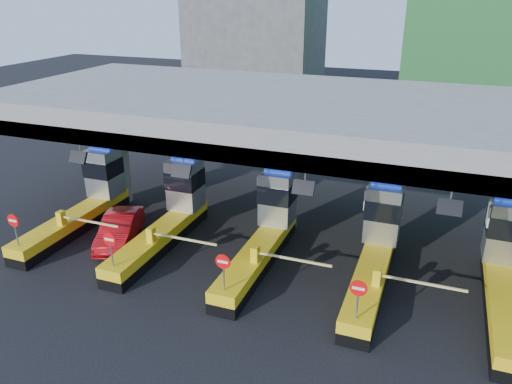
% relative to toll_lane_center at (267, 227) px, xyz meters
% --- Properties ---
extents(ground, '(120.00, 120.00, 0.00)m').
position_rel_toll_lane_center_xyz_m(ground, '(-0.00, -0.28, -1.40)').
color(ground, black).
rests_on(ground, ground).
extents(toll_canopy, '(28.00, 12.09, 7.00)m').
position_rel_toll_lane_center_xyz_m(toll_canopy, '(-0.00, 2.59, 4.74)').
color(toll_canopy, slate).
rests_on(toll_canopy, ground).
extents(toll_lane_far_left, '(4.43, 8.00, 4.16)m').
position_rel_toll_lane_center_xyz_m(toll_lane_far_left, '(-10.00, 0.00, 0.00)').
color(toll_lane_far_left, black).
rests_on(toll_lane_far_left, ground).
extents(toll_lane_left, '(4.43, 8.00, 4.16)m').
position_rel_toll_lane_center_xyz_m(toll_lane_left, '(-5.00, 0.00, 0.00)').
color(toll_lane_left, black).
rests_on(toll_lane_left, ground).
extents(toll_lane_center, '(4.43, 8.00, 4.16)m').
position_rel_toll_lane_center_xyz_m(toll_lane_center, '(0.00, 0.00, 0.00)').
color(toll_lane_center, black).
rests_on(toll_lane_center, ground).
extents(toll_lane_right, '(4.43, 8.00, 4.16)m').
position_rel_toll_lane_center_xyz_m(toll_lane_right, '(5.00, 0.00, 0.00)').
color(toll_lane_right, black).
rests_on(toll_lane_right, ground).
extents(toll_lane_far_right, '(4.43, 8.00, 4.16)m').
position_rel_toll_lane_center_xyz_m(toll_lane_far_right, '(10.00, 0.00, 0.00)').
color(toll_lane_far_right, black).
rests_on(toll_lane_far_right, ground).
extents(bg_building_concrete, '(14.00, 10.00, 18.00)m').
position_rel_toll_lane_center_xyz_m(bg_building_concrete, '(-14.00, 35.72, 7.60)').
color(bg_building_concrete, '#4C4C49').
rests_on(bg_building_concrete, ground).
extents(red_car, '(2.88, 4.56, 1.42)m').
position_rel_toll_lane_center_xyz_m(red_car, '(-7.14, -1.42, -0.69)').
color(red_car, '#A40C11').
rests_on(red_car, ground).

